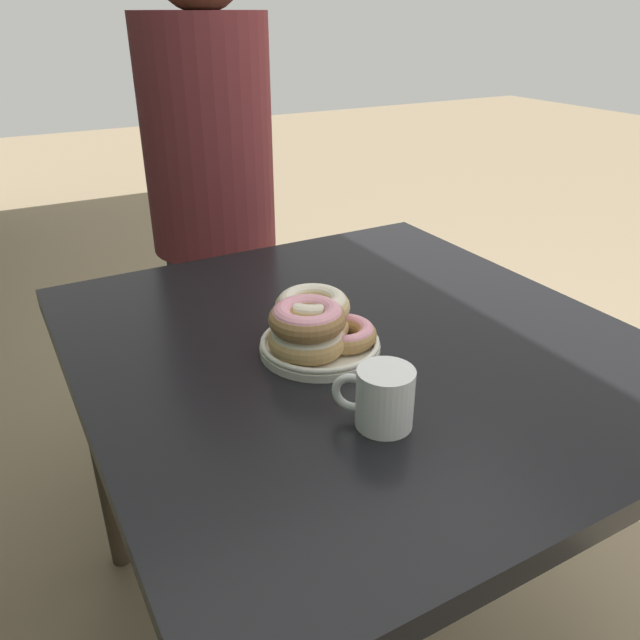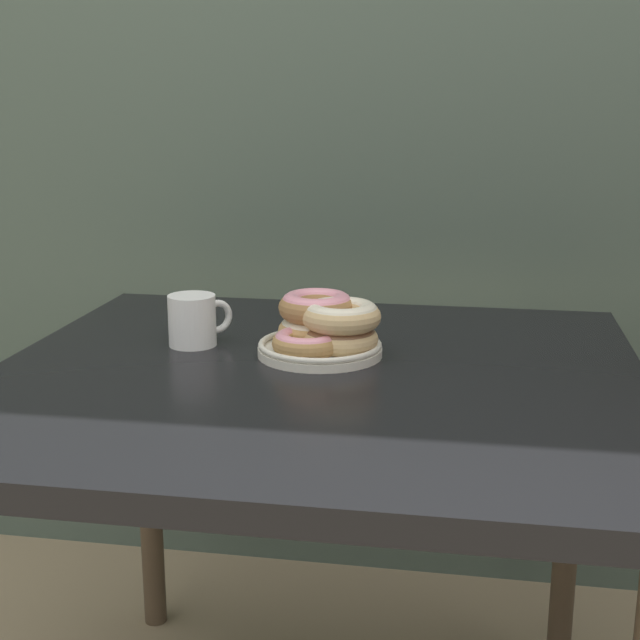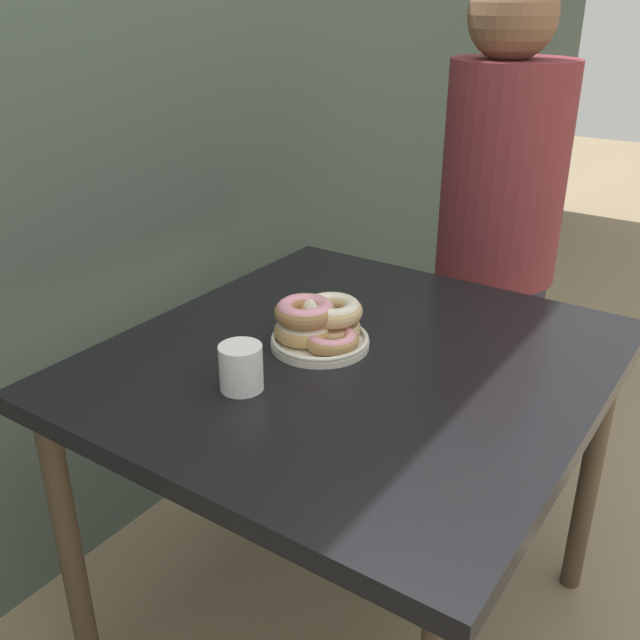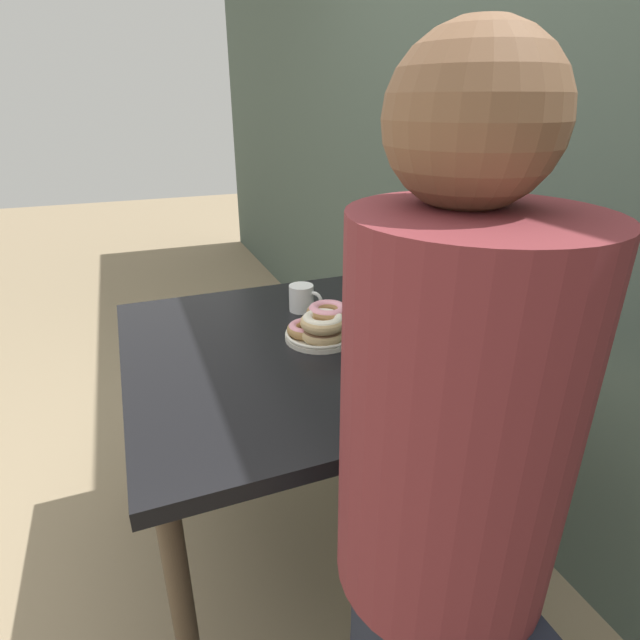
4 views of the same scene
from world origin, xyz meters
TOP-DOWN VIEW (x-y plane):
  - ground_plane at (0.00, 0.00)m, footprint 14.00×14.00m
  - wall_back at (0.00, 1.12)m, footprint 8.00×0.05m
  - dining_table at (0.00, 0.37)m, footprint 1.02×0.95m
  - donut_plate at (-0.00, 0.45)m, footprint 0.23×0.22m
  - coffee_mug at (-0.23, 0.47)m, footprint 0.10×0.10m
  - person_figure at (0.75, 0.36)m, footprint 0.35×0.33m

SIDE VIEW (x-z plane):
  - ground_plane at x=0.00m, z-range 0.00..0.00m
  - dining_table at x=0.00m, z-range 0.30..1.05m
  - coffee_mug at x=-0.23m, z-range 0.76..0.84m
  - donut_plate at x=0.00m, z-range 0.75..0.85m
  - person_figure at x=0.75m, z-range 0.06..1.54m
  - wall_back at x=0.00m, z-range 0.00..2.60m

